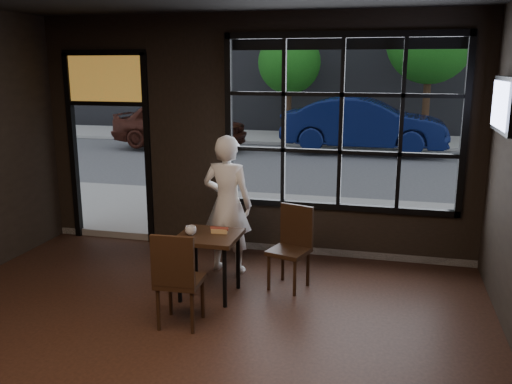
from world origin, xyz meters
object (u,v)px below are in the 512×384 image
(cafe_table, at_px, (209,265))
(chair_near, at_px, (180,278))
(navy_car, at_px, (364,124))
(man, at_px, (227,204))

(cafe_table, distance_m, chair_near, 0.75)
(chair_near, bearing_deg, navy_car, -98.81)
(chair_near, height_order, navy_car, navy_car)
(cafe_table, xyz_separation_m, navy_car, (1.13, 10.50, 0.51))
(man, height_order, navy_car, man)
(chair_near, relative_size, navy_car, 0.21)
(chair_near, bearing_deg, man, -94.02)
(cafe_table, distance_m, man, 0.93)
(chair_near, bearing_deg, cafe_table, -96.95)
(cafe_table, bearing_deg, navy_car, 83.98)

